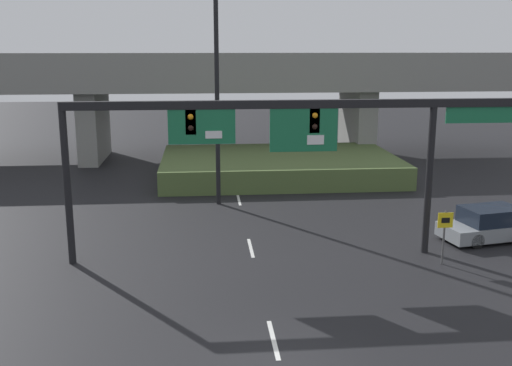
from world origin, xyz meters
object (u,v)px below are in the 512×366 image
(speed_limit_sign, at_px, (444,230))
(signal_gantry, at_px, (286,130))
(highway_light_pole_near, at_px, (217,79))
(parked_sedan_near_right, at_px, (493,225))

(speed_limit_sign, bearing_deg, signal_gantry, 166.84)
(signal_gantry, bearing_deg, highway_light_pole_near, 105.74)
(signal_gantry, distance_m, speed_limit_sign, 7.26)
(highway_light_pole_near, relative_size, parked_sedan_near_right, 2.53)
(signal_gantry, bearing_deg, speed_limit_sign, -13.16)
(signal_gantry, height_order, highway_light_pole_near, highway_light_pole_near)
(highway_light_pole_near, height_order, parked_sedan_near_right, highway_light_pole_near)
(signal_gantry, relative_size, highway_light_pole_near, 1.44)
(signal_gantry, xyz_separation_m, parked_sedan_near_right, (9.43, 1.38, -4.50))
(speed_limit_sign, relative_size, highway_light_pole_near, 0.17)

